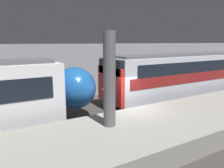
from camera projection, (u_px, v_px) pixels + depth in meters
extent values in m
plane|color=#33302D|center=(130.00, 123.00, 12.43)|extent=(120.00, 120.00, 0.00)
cube|color=gray|center=(158.00, 129.00, 10.42)|extent=(40.00, 4.56, 0.91)
cube|color=#939399|center=(81.00, 71.00, 17.85)|extent=(50.00, 0.15, 4.40)
cylinder|color=#56565B|center=(109.00, 80.00, 9.29)|extent=(0.53, 0.53, 4.11)
ellipsoid|color=#195199|center=(75.00, 88.00, 12.89)|extent=(2.42, 2.75, 2.46)
sphere|color=#F2EFCC|center=(90.00, 93.00, 13.45)|extent=(0.20, 0.20, 0.20)
cube|color=black|center=(201.00, 91.00, 19.06)|extent=(16.66, 2.45, 0.56)
cube|color=#B7BCC6|center=(202.00, 72.00, 18.72)|extent=(18.10, 2.99, 2.93)
cube|color=maroon|center=(218.00, 75.00, 17.47)|extent=(17.38, 0.02, 0.70)
cube|color=black|center=(219.00, 65.00, 17.32)|extent=(16.29, 0.02, 0.82)
cube|color=red|center=(110.00, 85.00, 14.13)|extent=(0.25, 2.93, 2.35)
cube|color=black|center=(110.00, 67.00, 13.91)|extent=(0.25, 2.63, 0.94)
sphere|color=#EA4C42|center=(114.00, 94.00, 13.57)|extent=(0.18, 0.18, 0.18)
sphere|color=#EA4C42|center=(103.00, 90.00, 14.70)|extent=(0.18, 0.18, 0.18)
cube|color=#4C4C51|center=(204.00, 54.00, 18.43)|extent=(17.38, 2.15, 0.14)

